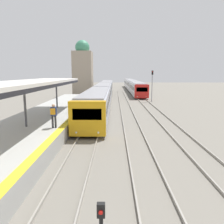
% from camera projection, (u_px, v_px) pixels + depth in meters
% --- Properties ---
extents(platform_canopy, '(4.00, 21.19, 3.19)m').
position_uv_depth(platform_canopy, '(24.00, 83.00, 15.05)').
color(platform_canopy, beige).
rests_on(platform_canopy, station_platform).
extents(person_on_platform, '(0.40, 0.40, 1.66)m').
position_uv_depth(person_on_platform, '(54.00, 114.00, 15.04)').
color(person_on_platform, '#2D2D33').
rests_on(person_on_platform, station_platform).
extents(train_near, '(2.70, 47.41, 2.95)m').
position_uv_depth(train_near, '(104.00, 91.00, 38.91)').
color(train_near, gold).
rests_on(train_near, ground_plane).
extents(train_far, '(2.66, 43.67, 2.90)m').
position_uv_depth(train_far, '(132.00, 85.00, 61.61)').
color(train_far, red).
rests_on(train_far, ground_plane).
extents(signal_mast_far, '(0.28, 0.29, 5.27)m').
position_uv_depth(signal_mast_far, '(152.00, 82.00, 36.96)').
color(signal_mast_far, gray).
rests_on(signal_mast_far, ground_plane).
extents(distant_domed_building, '(4.00, 4.00, 11.60)m').
position_uv_depth(distant_domed_building, '(83.00, 70.00, 46.06)').
color(distant_domed_building, gray).
rests_on(distant_domed_building, ground_plane).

